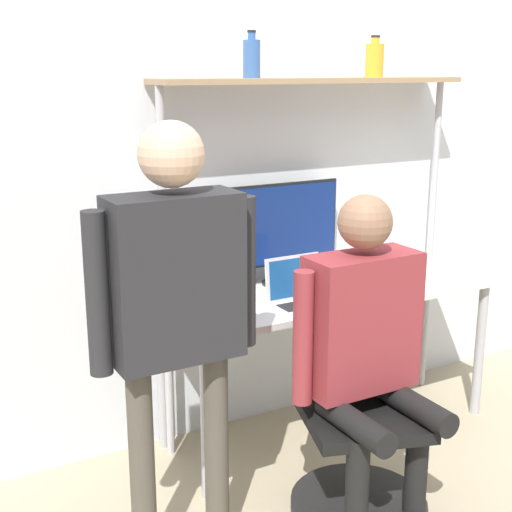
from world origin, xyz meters
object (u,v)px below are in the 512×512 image
(office_chair, at_px, (357,447))
(person_seated, at_px, (366,335))
(laptop, at_px, (298,290))
(cell_phone, at_px, (355,297))
(monitor, at_px, (280,228))
(person_standing, at_px, (175,295))
(bottle_amber, at_px, (375,60))
(bottle_blue, at_px, (252,58))

(office_chair, height_order, person_seated, person_seated)
(laptop, height_order, cell_phone, laptop)
(monitor, relative_size, laptop, 2.31)
(person_seated, distance_m, person_standing, 0.79)
(office_chair, bearing_deg, monitor, 82.76)
(monitor, relative_size, office_chair, 0.71)
(person_seated, bearing_deg, cell_phone, 57.33)
(laptop, distance_m, bottle_amber, 1.21)
(office_chair, relative_size, person_seated, 0.69)
(bottle_blue, bearing_deg, person_standing, -133.82)
(bottle_amber, bearing_deg, office_chair, -128.73)
(laptop, xyz_separation_m, cell_phone, (0.27, -0.08, -0.05))
(monitor, distance_m, laptop, 0.38)
(monitor, relative_size, bottle_amber, 3.29)
(bottle_amber, bearing_deg, laptop, -155.06)
(office_chair, relative_size, bottle_amber, 4.61)
(person_standing, bearing_deg, monitor, 40.76)
(office_chair, distance_m, bottle_blue, 1.73)
(bottle_amber, bearing_deg, person_standing, -152.29)
(office_chair, bearing_deg, cell_phone, 55.85)
(office_chair, bearing_deg, person_standing, 175.94)
(cell_phone, bearing_deg, person_standing, -160.54)
(bottle_blue, xyz_separation_m, bottle_amber, (0.69, -0.00, -0.00))
(office_chair, height_order, bottle_amber, bottle_amber)
(person_seated, distance_m, bottle_amber, 1.47)
(bottle_blue, height_order, bottle_amber, bottle_blue)
(cell_phone, height_order, bottle_amber, bottle_amber)
(person_seated, bearing_deg, monitor, 82.28)
(cell_phone, distance_m, office_chair, 0.70)
(office_chair, xyz_separation_m, bottle_blue, (-0.06, 0.78, 1.55))
(laptop, bearing_deg, person_standing, -150.22)
(person_seated, relative_size, person_standing, 0.82)
(monitor, bearing_deg, bottle_blue, -175.39)
(person_seated, height_order, bottle_blue, bottle_blue)
(monitor, bearing_deg, person_seated, -97.72)
(cell_phone, xyz_separation_m, office_chair, (-0.29, -0.42, -0.48))
(monitor, bearing_deg, cell_phone, -63.38)
(monitor, distance_m, bottle_blue, 0.81)
(laptop, bearing_deg, bottle_blue, 106.05)
(laptop, relative_size, cell_phone, 1.88)
(office_chair, bearing_deg, laptop, 87.59)
(person_seated, bearing_deg, bottle_blue, 93.28)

